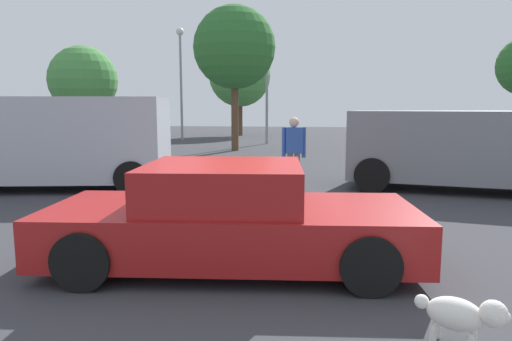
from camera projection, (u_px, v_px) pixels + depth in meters
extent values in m
plane|color=#38383D|center=(234.00, 259.00, 5.86)|extent=(80.00, 80.00, 0.00)
cube|color=maroon|center=(232.00, 229.00, 5.59)|extent=(4.58, 2.25, 0.59)
cube|color=maroon|center=(224.00, 185.00, 5.52)|extent=(2.01, 1.85, 0.51)
cube|color=slate|center=(296.00, 185.00, 5.48)|extent=(0.22, 1.54, 0.43)
cube|color=slate|center=(152.00, 184.00, 5.56)|extent=(0.22, 1.54, 0.43)
cylinder|color=black|center=(345.00, 223.00, 6.39)|extent=(0.66, 0.28, 0.64)
cylinder|color=black|center=(370.00, 265.00, 4.69)|extent=(0.66, 0.28, 0.64)
cylinder|color=black|center=(133.00, 221.00, 6.53)|extent=(0.66, 0.28, 0.64)
cylinder|color=black|center=(83.00, 261.00, 4.83)|extent=(0.66, 0.28, 0.64)
ellipsoid|color=white|center=(455.00, 314.00, 3.69)|extent=(0.51, 0.43, 0.27)
sphere|color=white|center=(494.00, 314.00, 3.52)|extent=(0.21, 0.21, 0.21)
sphere|color=white|center=(504.00, 317.00, 3.48)|extent=(0.10, 0.10, 0.10)
cylinder|color=white|center=(473.00, 337.00, 3.69)|extent=(0.06, 0.06, 0.16)
cylinder|color=white|center=(437.00, 328.00, 3.85)|extent=(0.06, 0.06, 0.16)
cylinder|color=white|center=(433.00, 335.00, 3.73)|extent=(0.06, 0.06, 0.16)
sphere|color=white|center=(422.00, 301.00, 3.82)|extent=(0.12, 0.12, 0.12)
cube|color=#B2B7C1|center=(54.00, 139.00, 10.82)|extent=(5.51, 2.94, 1.94)
cylinder|color=black|center=(132.00, 178.00, 10.08)|extent=(0.79, 0.39, 0.76)
cylinder|color=black|center=(148.00, 167.00, 11.95)|extent=(0.79, 0.39, 0.76)
cube|color=gray|center=(460.00, 146.00, 10.56)|extent=(5.26, 2.82, 1.61)
cube|color=slate|center=(353.00, 129.00, 11.29)|extent=(0.35, 1.66, 0.64)
cylinder|color=black|center=(372.00, 175.00, 10.37)|extent=(0.83, 0.39, 0.80)
cylinder|color=black|center=(378.00, 165.00, 12.13)|extent=(0.83, 0.39, 0.80)
cylinder|color=gray|center=(297.00, 171.00, 10.80)|extent=(0.13, 0.13, 0.86)
cylinder|color=gray|center=(290.00, 171.00, 10.78)|extent=(0.13, 0.13, 0.86)
cube|color=#3359B2|center=(294.00, 140.00, 10.69)|extent=(0.45, 0.34, 0.61)
cylinder|color=#3359B2|center=(304.00, 142.00, 10.72)|extent=(0.09, 0.09, 0.72)
cylinder|color=#3359B2|center=(284.00, 143.00, 10.67)|extent=(0.09, 0.09, 0.72)
sphere|color=beige|center=(294.00, 122.00, 10.63)|extent=(0.23, 0.23, 0.23)
cylinder|color=gray|center=(267.00, 91.00, 23.95)|extent=(0.14, 0.14, 5.58)
sphere|color=silver|center=(267.00, 33.00, 23.55)|extent=(0.44, 0.44, 0.44)
cylinder|color=gray|center=(181.00, 88.00, 26.48)|extent=(0.14, 0.14, 6.08)
sphere|color=silver|center=(180.00, 32.00, 26.05)|extent=(0.44, 0.44, 0.44)
cylinder|color=brown|center=(235.00, 115.00, 20.33)|extent=(0.32, 0.32, 3.17)
sphere|color=#2D6B2D|center=(234.00, 47.00, 19.93)|extent=(3.60, 3.60, 3.60)
cylinder|color=brown|center=(85.00, 123.00, 26.24)|extent=(0.44, 0.44, 2.02)
sphere|color=#478C42|center=(83.00, 80.00, 25.91)|extent=(3.84, 3.84, 3.84)
cylinder|color=brown|center=(240.00, 117.00, 31.13)|extent=(0.34, 0.34, 2.48)
sphere|color=#478C42|center=(240.00, 76.00, 30.75)|extent=(4.15, 4.15, 4.15)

